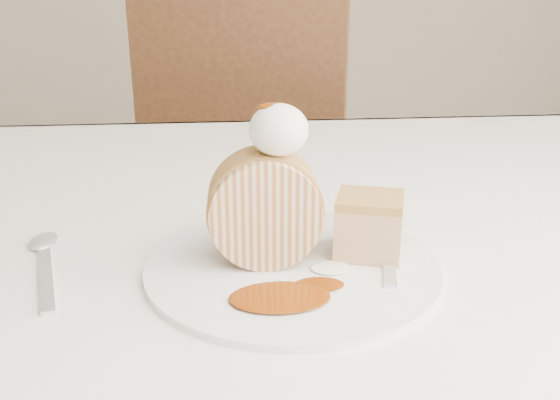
{
  "coord_description": "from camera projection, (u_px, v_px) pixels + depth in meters",
  "views": [
    {
      "loc": [
        -0.1,
        -0.41,
        1.0
      ],
      "look_at": [
        -0.05,
        0.09,
        0.81
      ],
      "focal_mm": 40.0,
      "sensor_mm": 36.0,
      "label": 1
    }
  ],
  "objects": [
    {
      "name": "fork",
      "position": [
        389.0,
        257.0,
        0.55
      ],
      "size": [
        0.05,
        0.15,
        0.0
      ],
      "primitive_type": "cube",
      "rotation": [
        0.0,
        0.0,
        -0.22
      ],
      "color": "silver",
      "rests_on": "plate"
    },
    {
      "name": "caramel_pool",
      "position": [
        280.0,
        297.0,
        0.49
      ],
      "size": [
        0.09,
        0.07,
        0.0
      ],
      "primitive_type": null,
      "rotation": [
        0.0,
        0.0,
        -0.29
      ],
      "color": "#702C04",
      "rests_on": "plate"
    },
    {
      "name": "whipped_cream",
      "position": [
        279.0,
        130.0,
        0.51
      ],
      "size": [
        0.05,
        0.05,
        0.04
      ],
      "primitive_type": "ellipsoid",
      "color": "white",
      "rests_on": "roulade_slice"
    },
    {
      "name": "spoon",
      "position": [
        46.0,
        279.0,
        0.53
      ],
      "size": [
        0.06,
        0.15,
        0.0
      ],
      "primitive_type": "cube",
      "rotation": [
        0.0,
        0.0,
        0.28
      ],
      "color": "silver",
      "rests_on": "table"
    },
    {
      "name": "plate",
      "position": [
        292.0,
        266.0,
        0.55
      ],
      "size": [
        0.32,
        0.32,
        0.01
      ],
      "primitive_type": "cylinder",
      "rotation": [
        0.0,
        0.0,
        -0.29
      ],
      "color": "white",
      "rests_on": "table"
    },
    {
      "name": "roulade_slice",
      "position": [
        265.0,
        209.0,
        0.54
      ],
      "size": [
        0.1,
        0.05,
        0.1
      ],
      "primitive_type": "cylinder",
      "rotation": [
        1.57,
        0.0,
        -0.02
      ],
      "color": "beige",
      "rests_on": "plate"
    },
    {
      "name": "cake_chunk",
      "position": [
        369.0,
        229.0,
        0.56
      ],
      "size": [
        0.07,
        0.07,
        0.05
      ],
      "primitive_type": "cube",
      "rotation": [
        0.0,
        0.0,
        -0.29
      ],
      "color": "#B18642",
      "rests_on": "plate"
    },
    {
      "name": "chair_far",
      "position": [
        252.0,
        158.0,
        1.52
      ],
      "size": [
        0.58,
        0.58,
        0.99
      ],
      "rotation": [
        0.0,
        0.0,
        2.85
      ],
      "color": "brown",
      "rests_on": "ground"
    },
    {
      "name": "caramel_drizzle",
      "position": [
        272.0,
        100.0,
        0.51
      ],
      "size": [
        0.02,
        0.02,
        0.01
      ],
      "primitive_type": "ellipsoid",
      "color": "#702C04",
      "rests_on": "whipped_cream"
    },
    {
      "name": "table",
      "position": [
        317.0,
        290.0,
        0.7
      ],
      "size": [
        1.4,
        0.9,
        0.75
      ],
      "color": "white",
      "rests_on": "ground"
    }
  ]
}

